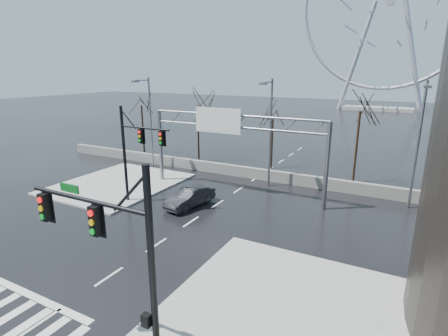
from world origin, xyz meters
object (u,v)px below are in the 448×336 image
Objects in this scene: signal_mast_near at (119,250)px; ferris_wheel at (389,9)px; signal_mast_far at (134,147)px; sign_gantry at (230,136)px; car at (190,197)px.

ferris_wheel is at bearing 90.08° from signal_mast_near.
signal_mast_far is at bearing 130.26° from signal_mast_near.
signal_mast_near is 0.16× the size of ferris_wheel.
car is (-1.37, -4.40, -4.42)m from sign_gantry.
signal_mast_near is 0.49× the size of sign_gantry.
signal_mast_near reaches higher than sign_gantry.
signal_mast_near is at bearing -49.74° from signal_mast_far.
signal_mast_near and signal_mast_far have the same top height.
signal_mast_near is 16.66m from car.
signal_mast_far is 0.16× the size of ferris_wheel.
ferris_wheel is 88.42m from car.
sign_gantry is at bearing 47.53° from signal_mast_far.
ferris_wheel is (5.38, 80.04, 20.95)m from sign_gantry.
sign_gantry is 3.54× the size of car.
car is (-6.88, 14.60, -4.11)m from signal_mast_near.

